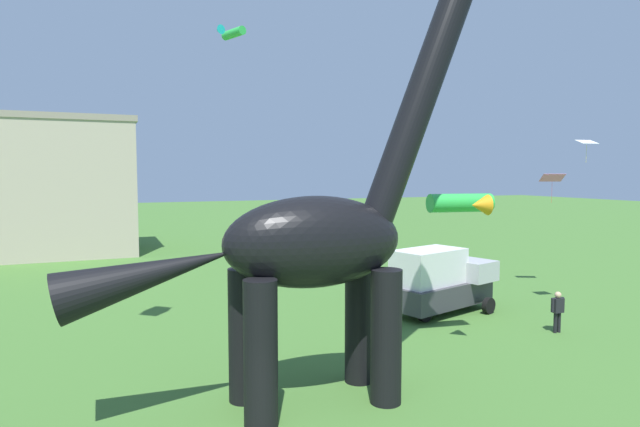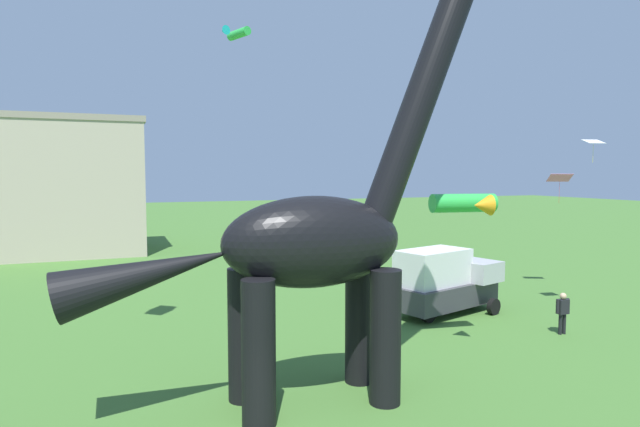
% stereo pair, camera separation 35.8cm
% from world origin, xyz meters
% --- Properties ---
extents(dinosaur_sculpture, '(12.86, 2.72, 13.44)m').
position_xyz_m(dinosaur_sculpture, '(2.58, 4.18, 4.86)').
color(dinosaur_sculpture, black).
rests_on(dinosaur_sculpture, ground_plane).
extents(parked_box_truck, '(5.97, 3.61, 3.20)m').
position_xyz_m(parked_box_truck, '(12.16, 11.25, 1.65)').
color(parked_box_truck, '#38383D').
rests_on(parked_box_truck, ground_plane).
extents(person_near_flyer, '(0.67, 0.30, 1.79)m').
position_xyz_m(person_near_flyer, '(14.93, 6.58, 1.09)').
color(person_near_flyer, black).
rests_on(person_near_flyer, ground_plane).
extents(kite_drifting, '(0.98, 0.79, 1.11)m').
position_xyz_m(kite_drifting, '(18.38, 8.41, 8.37)').
color(kite_drifting, white).
extents(kite_near_low, '(2.67, 2.38, 0.76)m').
position_xyz_m(kite_near_low, '(9.76, 6.41, 5.72)').
color(kite_near_low, green).
extents(kite_high_left, '(1.67, 1.72, 0.49)m').
position_xyz_m(kite_high_left, '(3.54, 18.35, 14.38)').
color(kite_high_left, green).
extents(kite_far_right, '(1.54, 1.36, 1.71)m').
position_xyz_m(kite_far_right, '(21.45, 13.35, 6.60)').
color(kite_far_right, pink).
extents(background_building_block, '(16.47, 8.82, 11.53)m').
position_xyz_m(background_building_block, '(-8.37, 39.56, 5.77)').
color(background_building_block, '#B7A893').
rests_on(background_building_block, ground_plane).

